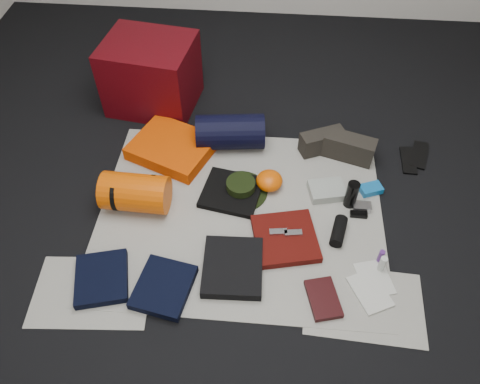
# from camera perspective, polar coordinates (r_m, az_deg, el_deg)

# --- Properties ---
(floor) EXTENTS (4.50, 4.50, 0.02)m
(floor) POSITION_cam_1_polar(r_m,az_deg,el_deg) (2.67, 0.07, -2.89)
(floor) COLOR black
(floor) RESTS_ON ground
(newspaper_mat) EXTENTS (1.60, 1.30, 0.01)m
(newspaper_mat) POSITION_cam_1_polar(r_m,az_deg,el_deg) (2.66, 0.07, -2.72)
(newspaper_mat) COLOR #B6B5A8
(newspaper_mat) RESTS_ON floor
(newspaper_sheet_front_left) EXTENTS (0.61, 0.44, 0.00)m
(newspaper_sheet_front_left) POSITION_cam_1_polar(r_m,az_deg,el_deg) (2.51, -17.57, -11.49)
(newspaper_sheet_front_left) COLOR #B6B5A8
(newspaper_sheet_front_left) RESTS_ON floor
(newspaper_sheet_front_right) EXTENTS (0.60, 0.43, 0.00)m
(newspaper_sheet_front_right) POSITION_cam_1_polar(r_m,az_deg,el_deg) (2.44, 14.82, -13.00)
(newspaper_sheet_front_right) COLOR #B6B5A8
(newspaper_sheet_front_right) RESTS_ON floor
(red_cabinet) EXTENTS (0.63, 0.55, 0.47)m
(red_cabinet) POSITION_cam_1_polar(r_m,az_deg,el_deg) (3.28, -10.75, 13.91)
(red_cabinet) COLOR #4C050B
(red_cabinet) RESTS_ON floor
(sleeping_pad) EXTENTS (0.59, 0.54, 0.09)m
(sleeping_pad) POSITION_cam_1_polar(r_m,az_deg,el_deg) (2.99, -8.25, 5.40)
(sleeping_pad) COLOR #DC4402
(sleeping_pad) RESTS_ON newspaper_mat
(stuff_sack) EXTENTS (0.38, 0.23, 0.22)m
(stuff_sack) POSITION_cam_1_polar(r_m,az_deg,el_deg) (2.68, -12.63, -0.08)
(stuff_sack) COLOR #D14C03
(stuff_sack) RESTS_ON newspaper_mat
(sack_strap_left) EXTENTS (0.02, 0.22, 0.22)m
(sack_strap_left) POSITION_cam_1_polar(r_m,az_deg,el_deg) (2.71, -14.66, 0.05)
(sack_strap_left) COLOR black
(sack_strap_left) RESTS_ON newspaper_mat
(sack_strap_right) EXTENTS (0.02, 0.22, 0.22)m
(sack_strap_right) POSITION_cam_1_polar(r_m,az_deg,el_deg) (2.65, -10.55, -0.23)
(sack_strap_right) COLOR black
(sack_strap_right) RESTS_ON newspaper_mat
(navy_duffel) EXTENTS (0.45, 0.27, 0.22)m
(navy_duffel) POSITION_cam_1_polar(r_m,az_deg,el_deg) (2.96, -1.20, 7.32)
(navy_duffel) COLOR black
(navy_duffel) RESTS_ON newspaper_mat
(boonie_brim) EXTENTS (0.39, 0.39, 0.01)m
(boonie_brim) POSITION_cam_1_polar(r_m,az_deg,el_deg) (2.76, 0.09, 0.12)
(boonie_brim) COLOR black
(boonie_brim) RESTS_ON newspaper_mat
(boonie_crown) EXTENTS (0.17, 0.17, 0.07)m
(boonie_crown) POSITION_cam_1_polar(r_m,az_deg,el_deg) (2.73, 0.09, 0.69)
(boonie_crown) COLOR black
(boonie_crown) RESTS_ON boonie_brim
(hiking_boot_left) EXTENTS (0.30, 0.21, 0.14)m
(hiking_boot_left) POSITION_cam_1_polar(r_m,az_deg,el_deg) (3.00, 9.97, 6.09)
(hiking_boot_left) COLOR #28241F
(hiking_boot_left) RESTS_ON newspaper_mat
(hiking_boot_right) EXTENTS (0.33, 0.21, 0.16)m
(hiking_boot_right) POSITION_cam_1_polar(r_m,az_deg,el_deg) (2.98, 13.12, 5.29)
(hiking_boot_right) COLOR #28241F
(hiking_boot_right) RESTS_ON newspaper_mat
(flip_flop_left) EXTENTS (0.09, 0.23, 0.01)m
(flip_flop_left) POSITION_cam_1_polar(r_m,az_deg,el_deg) (3.12, 19.83, 3.64)
(flip_flop_left) COLOR black
(flip_flop_left) RESTS_ON floor
(flip_flop_right) EXTENTS (0.16, 0.26, 0.01)m
(flip_flop_right) POSITION_cam_1_polar(r_m,az_deg,el_deg) (3.18, 21.03, 4.25)
(flip_flop_right) COLOR black
(flip_flop_right) RESTS_ON floor
(trousers_navy_a) EXTENTS (0.32, 0.35, 0.05)m
(trousers_navy_a) POSITION_cam_1_polar(r_m,az_deg,el_deg) (2.50, -16.50, -10.05)
(trousers_navy_a) COLOR black
(trousers_navy_a) RESTS_ON newspaper_mat
(trousers_navy_b) EXTENTS (0.31, 0.34, 0.05)m
(trousers_navy_b) POSITION_cam_1_polar(r_m,az_deg,el_deg) (2.40, -9.28, -11.37)
(trousers_navy_b) COLOR black
(trousers_navy_b) RESTS_ON newspaper_mat
(trousers_charcoal) EXTENTS (0.31, 0.36, 0.05)m
(trousers_charcoal) POSITION_cam_1_polar(r_m,az_deg,el_deg) (2.43, -0.90, -9.14)
(trousers_charcoal) COLOR black
(trousers_charcoal) RESTS_ON newspaper_mat
(black_tshirt) EXTENTS (0.38, 0.36, 0.03)m
(black_tshirt) POSITION_cam_1_polar(r_m,az_deg,el_deg) (2.74, -1.06, -0.02)
(black_tshirt) COLOR black
(black_tshirt) RESTS_ON newspaper_mat
(red_shirt) EXTENTS (0.39, 0.39, 0.04)m
(red_shirt) POSITION_cam_1_polar(r_m,az_deg,el_deg) (2.54, 5.54, -5.65)
(red_shirt) COLOR #480B07
(red_shirt) RESTS_ON newspaper_mat
(orange_stuff_sack) EXTENTS (0.20, 0.20, 0.10)m
(orange_stuff_sack) POSITION_cam_1_polar(r_m,az_deg,el_deg) (2.76, 3.59, 1.39)
(orange_stuff_sack) COLOR #D14C03
(orange_stuff_sack) RESTS_ON newspaper_mat
(first_aid_pouch) EXTENTS (0.23, 0.19, 0.05)m
(first_aid_pouch) POSITION_cam_1_polar(r_m,az_deg,el_deg) (2.78, 10.55, 0.20)
(first_aid_pouch) COLOR gray
(first_aid_pouch) RESTS_ON newspaper_mat
(water_bottle) EXTENTS (0.08, 0.08, 0.17)m
(water_bottle) POSITION_cam_1_polar(r_m,az_deg,el_deg) (2.71, 13.44, -0.29)
(water_bottle) COLOR black
(water_bottle) RESTS_ON newspaper_mat
(speaker) EXTENTS (0.11, 0.19, 0.07)m
(speaker) POSITION_cam_1_polar(r_m,az_deg,el_deg) (2.60, 11.93, -4.68)
(speaker) COLOR black
(speaker) RESTS_ON newspaper_mat
(compact_camera) EXTENTS (0.10, 0.06, 0.04)m
(compact_camera) POSITION_cam_1_polar(r_m,az_deg,el_deg) (2.75, 14.63, -1.77)
(compact_camera) COLOR #A6A7AB
(compact_camera) RESTS_ON newspaper_mat
(cyan_case) EXTENTS (0.15, 0.12, 0.04)m
(cyan_case) POSITION_cam_1_polar(r_m,az_deg,el_deg) (2.85, 15.66, 0.35)
(cyan_case) COLOR #1161A5
(cyan_case) RESTS_ON newspaper_mat
(toiletry_purple) EXTENTS (0.03, 0.03, 0.09)m
(toiletry_purple) POSITION_cam_1_polar(r_m,az_deg,el_deg) (2.55, 16.78, -7.53)
(toiletry_purple) COLOR #502474
(toiletry_purple) RESTS_ON newspaper_mat
(toiletry_clear) EXTENTS (0.04, 0.04, 0.10)m
(toiletry_clear) POSITION_cam_1_polar(r_m,az_deg,el_deg) (2.51, 16.95, -8.39)
(toiletry_clear) COLOR #B7BDB8
(toiletry_clear) RESTS_ON newspaper_mat
(paperback_book) EXTENTS (0.19, 0.25, 0.03)m
(paperback_book) POSITION_cam_1_polar(r_m,az_deg,el_deg) (2.39, 10.11, -12.68)
(paperback_book) COLOR black
(paperback_book) RESTS_ON newspaper_mat
(map_booklet) EXTENTS (0.23, 0.27, 0.01)m
(map_booklet) POSITION_cam_1_polar(r_m,az_deg,el_deg) (2.47, 15.55, -11.62)
(map_booklet) COLOR #B7B9B0
(map_booklet) RESTS_ON newspaper_mat
(map_printout) EXTENTS (0.21, 0.24, 0.01)m
(map_printout) POSITION_cam_1_polar(r_m,az_deg,el_deg) (2.52, 16.06, -10.10)
(map_printout) COLOR #B7B9B0
(map_printout) RESTS_ON newspaper_mat
(sunglasses) EXTENTS (0.10, 0.04, 0.02)m
(sunglasses) POSITION_cam_1_polar(r_m,az_deg,el_deg) (2.72, 14.25, -2.67)
(sunglasses) COLOR black
(sunglasses) RESTS_ON newspaper_mat
(key_cluster) EXTENTS (0.07, 0.07, 0.01)m
(key_cluster) POSITION_cam_1_polar(r_m,az_deg,el_deg) (2.47, -15.21, -11.61)
(key_cluster) COLOR #A6A7AB
(key_cluster) RESTS_ON newspaper_mat
(tape_roll) EXTENTS (0.05, 0.05, 0.04)m
(tape_roll) POSITION_cam_1_polar(r_m,az_deg,el_deg) (2.73, -0.59, 0.89)
(tape_roll) COLOR silver
(tape_roll) RESTS_ON black_tshirt
(energy_bar_a) EXTENTS (0.10, 0.05, 0.01)m
(energy_bar_a) POSITION_cam_1_polar(r_m,az_deg,el_deg) (2.53, 4.69, -4.85)
(energy_bar_a) COLOR #A6A7AB
(energy_bar_a) RESTS_ON red_shirt
(energy_bar_b) EXTENTS (0.10, 0.05, 0.01)m
(energy_bar_b) POSITION_cam_1_polar(r_m,az_deg,el_deg) (2.53, 6.50, -4.96)
(energy_bar_b) COLOR #A6A7AB
(energy_bar_b) RESTS_ON red_shirt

